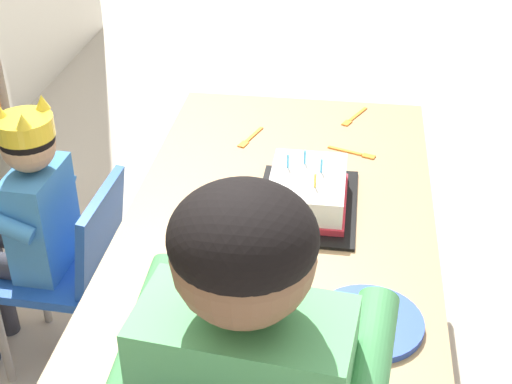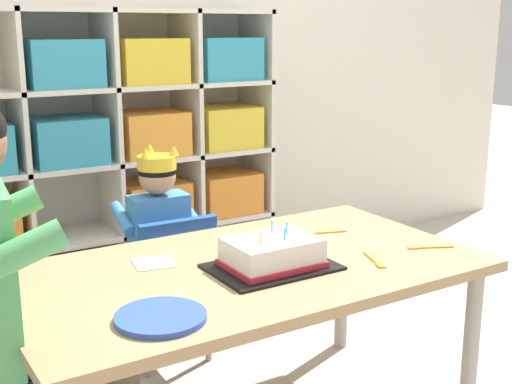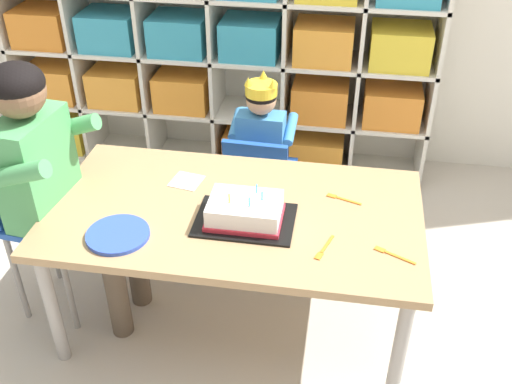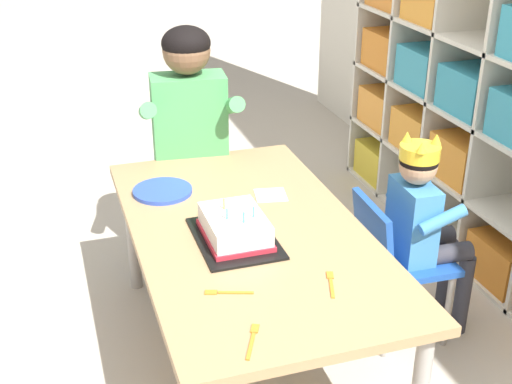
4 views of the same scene
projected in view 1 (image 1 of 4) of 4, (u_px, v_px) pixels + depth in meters
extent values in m
plane|color=#BCB2A3|center=(276.00, 376.00, 2.05)|extent=(16.00, 16.00, 0.00)
cube|color=#A37F56|center=(280.00, 221.00, 1.77)|extent=(1.35, 0.74, 0.03)
cylinder|color=#9E9993|center=(393.00, 192.00, 2.40)|extent=(0.05, 0.05, 0.51)
cylinder|color=#9E9993|center=(207.00, 179.00, 2.47)|extent=(0.05, 0.05, 0.51)
cube|color=#1E4CA8|center=(55.00, 267.00, 1.96)|extent=(0.32, 0.32, 0.03)
cube|color=#1E4CA8|center=(100.00, 232.00, 1.87)|extent=(0.29, 0.07, 0.24)
cylinder|color=gray|center=(41.00, 281.00, 2.17)|extent=(0.02, 0.02, 0.31)
cylinder|color=gray|center=(2.00, 339.00, 1.96)|extent=(0.02, 0.02, 0.31)
cylinder|color=gray|center=(120.00, 291.00, 2.13)|extent=(0.02, 0.02, 0.31)
cylinder|color=gray|center=(89.00, 350.00, 1.92)|extent=(0.02, 0.02, 0.31)
cube|color=#3D7FBC|center=(42.00, 219.00, 1.88)|extent=(0.21, 0.12, 0.29)
sphere|color=tan|center=(28.00, 145.00, 1.76)|extent=(0.13, 0.13, 0.13)
ellipsoid|color=black|center=(27.00, 138.00, 1.75)|extent=(0.14, 0.14, 0.10)
cylinder|color=yellow|center=(25.00, 126.00, 1.74)|extent=(0.14, 0.14, 0.05)
cone|color=yellow|center=(42.00, 102.00, 1.75)|extent=(0.04, 0.04, 0.04)
cone|color=yellow|center=(23.00, 121.00, 1.66)|extent=(0.04, 0.04, 0.04)
cylinder|color=#33333D|center=(23.00, 238.00, 2.01)|extent=(0.08, 0.21, 0.07)
cylinder|color=#33333D|center=(1.00, 265.00, 1.90)|extent=(0.08, 0.21, 0.07)
cylinder|color=#33333D|center=(1.00, 288.00, 2.13)|extent=(0.06, 0.06, 0.33)
cylinder|color=#3D7FBC|center=(44.00, 172.00, 1.95)|extent=(0.05, 0.17, 0.10)
cylinder|color=#3D7FBC|center=(0.00, 224.00, 1.74)|extent=(0.05, 0.17, 0.10)
sphere|color=brown|center=(243.00, 256.00, 0.93)|extent=(0.19, 0.19, 0.19)
ellipsoid|color=black|center=(243.00, 237.00, 0.91)|extent=(0.19, 0.19, 0.14)
cylinder|color=#4C9E5B|center=(368.00, 368.00, 1.06)|extent=(0.25, 0.09, 0.14)
cylinder|color=#4C9E5B|center=(148.00, 329.00, 1.13)|extent=(0.25, 0.09, 0.14)
cube|color=black|center=(307.00, 205.00, 1.80)|extent=(0.35, 0.25, 0.01)
cube|color=white|center=(307.00, 190.00, 1.77)|extent=(0.25, 0.18, 0.08)
cube|color=red|center=(307.00, 201.00, 1.79)|extent=(0.26, 0.19, 0.02)
cylinder|color=#4CB2E5|center=(288.00, 161.00, 1.78)|extent=(0.01, 0.01, 0.04)
cylinder|color=#EFCC4C|center=(315.00, 181.00, 1.70)|extent=(0.01, 0.01, 0.04)
cylinder|color=#4CB2E5|center=(321.00, 166.00, 1.76)|extent=(0.01, 0.01, 0.04)
cylinder|color=#4CB2E5|center=(305.00, 157.00, 1.79)|extent=(0.01, 0.01, 0.04)
cylinder|color=blue|center=(369.00, 322.00, 1.43)|extent=(0.22, 0.22, 0.01)
cube|color=white|center=(199.00, 265.00, 1.60)|extent=(0.13, 0.13, 0.00)
cube|color=orange|center=(254.00, 134.00, 2.12)|extent=(0.10, 0.04, 0.00)
cube|color=orange|center=(243.00, 144.00, 2.07)|extent=(0.04, 0.03, 0.00)
cube|color=orange|center=(345.00, 151.00, 2.04)|extent=(0.04, 0.10, 0.00)
cube|color=orange|center=(369.00, 156.00, 2.01)|extent=(0.03, 0.04, 0.00)
cube|color=orange|center=(358.00, 114.00, 2.23)|extent=(0.10, 0.06, 0.00)
cube|color=orange|center=(347.00, 123.00, 2.18)|extent=(0.04, 0.03, 0.00)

